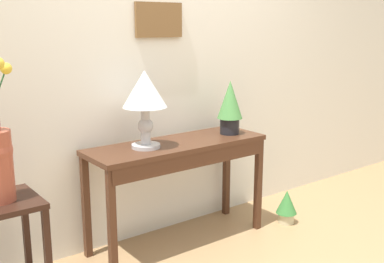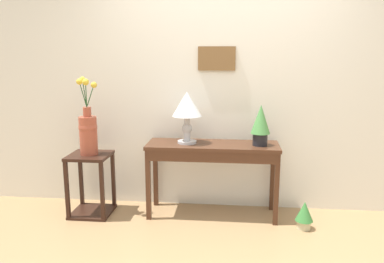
{
  "view_description": "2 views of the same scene",
  "coord_description": "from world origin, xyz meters",
  "px_view_note": "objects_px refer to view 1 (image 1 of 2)",
  "views": [
    {
      "loc": [
        -1.93,
        -1.47,
        1.54
      ],
      "look_at": [
        0.09,
        1.2,
        0.78
      ],
      "focal_mm": 44.23,
      "sensor_mm": 36.0,
      "label": 1
    },
    {
      "loc": [
        0.07,
        -2.53,
        1.6
      ],
      "look_at": [
        -0.32,
        1.22,
        0.84
      ],
      "focal_mm": 35.56,
      "sensor_mm": 36.0,
      "label": 2
    }
  ],
  "objects_px": {
    "console_table": "(180,157)",
    "potted_plant_floor": "(287,205)",
    "table_lamp": "(145,95)",
    "pedestal_stand_left": "(5,256)",
    "potted_plant_on_console": "(230,105)"
  },
  "relations": [
    {
      "from": "console_table",
      "to": "potted_plant_floor",
      "type": "relative_size",
      "value": 4.78
    },
    {
      "from": "console_table",
      "to": "pedestal_stand_left",
      "type": "bearing_deg",
      "value": -176.33
    },
    {
      "from": "potted_plant_on_console",
      "to": "pedestal_stand_left",
      "type": "xyz_separation_m",
      "value": [
        -1.68,
        -0.08,
        -0.65
      ]
    },
    {
      "from": "console_table",
      "to": "pedestal_stand_left",
      "type": "relative_size",
      "value": 2.05
    },
    {
      "from": "table_lamp",
      "to": "pedestal_stand_left",
      "type": "relative_size",
      "value": 0.81
    },
    {
      "from": "console_table",
      "to": "table_lamp",
      "type": "bearing_deg",
      "value": 174.41
    },
    {
      "from": "table_lamp",
      "to": "potted_plant_floor",
      "type": "height_order",
      "value": "table_lamp"
    },
    {
      "from": "console_table",
      "to": "potted_plant_floor",
      "type": "bearing_deg",
      "value": -14.27
    },
    {
      "from": "table_lamp",
      "to": "potted_plant_on_console",
      "type": "distance_m",
      "value": 0.73
    },
    {
      "from": "table_lamp",
      "to": "pedestal_stand_left",
      "type": "xyz_separation_m",
      "value": [
        -0.97,
        -0.1,
        -0.78
      ]
    },
    {
      "from": "console_table",
      "to": "potted_plant_on_console",
      "type": "relative_size",
      "value": 3.27
    },
    {
      "from": "pedestal_stand_left",
      "to": "potted_plant_floor",
      "type": "relative_size",
      "value": 2.33
    },
    {
      "from": "console_table",
      "to": "table_lamp",
      "type": "relative_size",
      "value": 2.54
    },
    {
      "from": "pedestal_stand_left",
      "to": "potted_plant_floor",
      "type": "height_order",
      "value": "pedestal_stand_left"
    },
    {
      "from": "console_table",
      "to": "potted_plant_floor",
      "type": "xyz_separation_m",
      "value": [
        0.87,
        -0.22,
        -0.5
      ]
    }
  ]
}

